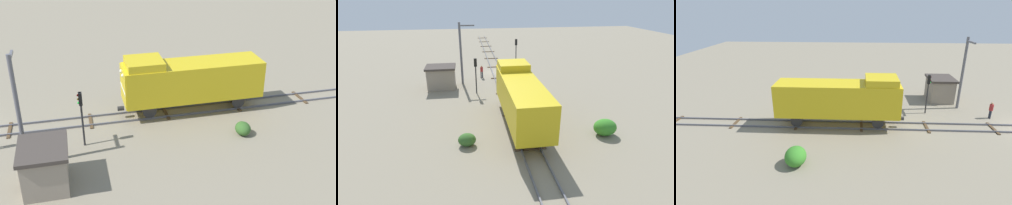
{
  "view_description": "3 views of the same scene",
  "coord_description": "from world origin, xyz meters",
  "views": [
    {
      "loc": [
        29.41,
        8.03,
        15.76
      ],
      "look_at": [
        0.74,
        15.05,
        1.3
      ],
      "focal_mm": 45.0,
      "sensor_mm": 36.0,
      "label": 1
    },
    {
      "loc": [
        4.29,
        37.22,
        10.67
      ],
      "look_at": [
        1.06,
        15.77,
        1.69
      ],
      "focal_mm": 28.0,
      "sensor_mm": 36.0,
      "label": 2
    },
    {
      "loc": [
        -22.15,
        15.52,
        10.85
      ],
      "look_at": [
        -0.04,
        16.67,
        2.34
      ],
      "focal_mm": 28.0,
      "sensor_mm": 36.0,
      "label": 3
    }
  ],
  "objects": [
    {
      "name": "locomotive",
      "position": [
        0.0,
        17.04,
        2.77
      ],
      "size": [
        2.9,
        11.6,
        4.6
      ],
      "color": "gold",
      "rests_on": "railway_track"
    },
    {
      "name": "traffic_signal_mid",
      "position": [
        3.4,
        8.35,
        2.84
      ],
      "size": [
        0.32,
        0.34,
        4.08
      ],
      "color": "#262628",
      "rests_on": "ground"
    },
    {
      "name": "worker_near_track",
      "position": [
        2.4,
        2.26,
        1.0
      ],
      "size": [
        0.38,
        0.38,
        1.7
      ],
      "rotation": [
        0.0,
        0.0,
        3.01
      ],
      "color": "#262B38",
      "rests_on": "ground"
    },
    {
      "name": "catenary_mast",
      "position": [
        4.94,
        4.55,
        4.06
      ],
      "size": [
        1.94,
        0.28,
        7.64
      ],
      "color": "#595960",
      "rests_on": "ground"
    },
    {
      "name": "relay_hut",
      "position": [
        7.5,
        5.85,
        1.39
      ],
      "size": [
        3.5,
        2.9,
        2.74
      ],
      "color": "gray",
      "rests_on": "ground"
    },
    {
      "name": "bush_near",
      "position": [
        -6.49,
        19.75,
        0.68
      ],
      "size": [
        1.86,
        1.52,
        1.35
      ],
      "primitive_type": "ellipsoid",
      "color": "#357F26",
      "rests_on": "ground"
    },
    {
      "name": "bush_mid",
      "position": [
        4.64,
        19.75,
        0.49
      ],
      "size": [
        1.35,
        1.11,
        0.98
      ],
      "primitive_type": "ellipsoid",
      "color": "#345F26",
      "rests_on": "ground"
    }
  ]
}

